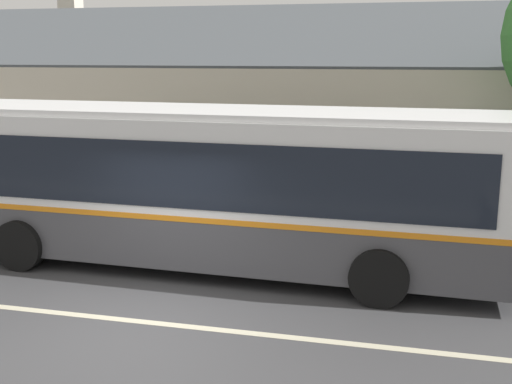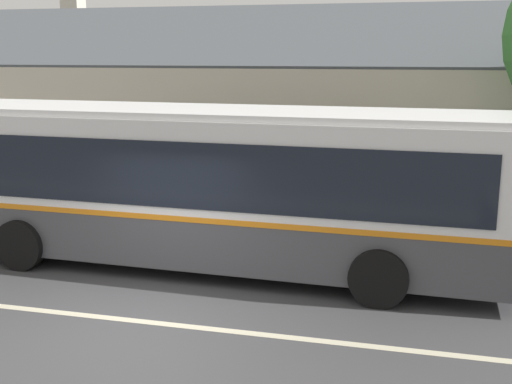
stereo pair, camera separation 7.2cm
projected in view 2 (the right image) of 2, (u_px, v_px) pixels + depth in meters
ground_plane at (137, 321)px, 10.13m from camera, size 300.00×300.00×0.00m
sidewalk_far at (239, 222)px, 15.80m from camera, size 60.00×3.00×0.15m
lane_divider_stripe at (137, 321)px, 10.13m from camera, size 60.00×0.16×0.01m
community_building at (233, 115)px, 22.64m from camera, size 24.35×9.22×6.75m
transit_bus at (199, 182)px, 12.50m from camera, size 11.91×3.01×3.11m
bench_down_street at (117, 197)px, 16.26m from camera, size 1.53×0.51×0.94m
bus_stop_sign at (498, 178)px, 13.12m from camera, size 0.36×0.07×2.40m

